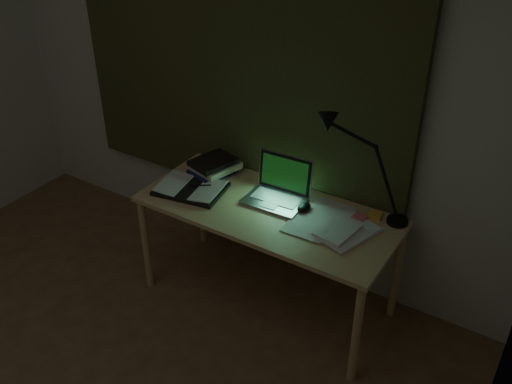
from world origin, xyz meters
TOP-DOWN VIEW (x-y plane):
  - wall_back at (0.00, 2.00)m, footprint 3.50×0.00m
  - curtain at (0.00, 1.96)m, footprint 2.20×0.06m
  - desk at (0.45, 1.61)m, footprint 1.42×0.62m
  - laptop at (0.45, 1.68)m, footprint 0.34×0.38m
  - open_textbook at (-0.02, 1.53)m, footprint 0.42×0.33m
  - book_stack at (-0.02, 1.77)m, footprint 0.24×0.28m
  - loose_papers at (0.81, 1.63)m, footprint 0.41×0.43m
  - mouse at (0.62, 1.70)m, footprint 0.07×0.11m
  - sticky_yellow at (0.97, 1.85)m, footprint 0.08×0.08m
  - sticky_pink at (0.91, 1.79)m, footprint 0.08×0.08m
  - desk_lamp at (1.09, 1.86)m, footprint 0.41×0.32m

SIDE VIEW (x-z plane):
  - desk at x=0.45m, z-range 0.00..0.65m
  - sticky_pink at x=0.91m, z-range 0.65..0.66m
  - sticky_yellow at x=0.97m, z-range 0.65..0.66m
  - loose_papers at x=0.81m, z-range 0.65..0.67m
  - open_textbook at x=-0.02m, z-range 0.65..0.68m
  - mouse at x=0.62m, z-range 0.65..0.69m
  - book_stack at x=-0.02m, z-range 0.65..0.75m
  - laptop at x=0.45m, z-range 0.65..0.88m
  - desk_lamp at x=1.09m, z-range 0.65..1.25m
  - wall_back at x=0.00m, z-range 0.00..2.50m
  - curtain at x=0.00m, z-range 0.45..2.45m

